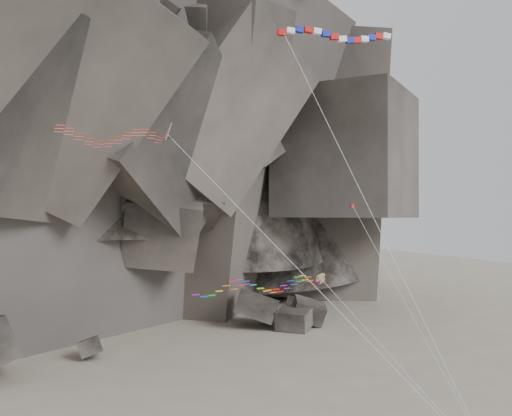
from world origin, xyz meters
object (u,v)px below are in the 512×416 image
delta_kite (110,135)px  banner_kite (337,39)px  parafoil_kite (257,285)px  pennant_kite (381,258)px

delta_kite → banner_kite: size_ratio=0.79×
parafoil_kite → banner_kite: bearing=-68.6°
parafoil_kite → pennant_kite: 10.09m
delta_kite → banner_kite: bearing=6.2°
delta_kite → parafoil_kite: size_ratio=1.47×
parafoil_kite → pennant_kite: bearing=-70.4°
banner_kite → parafoil_kite: (-4.92, 4.11, -19.58)m
banner_kite → pennant_kite: 17.55m
parafoil_kite → pennant_kite: size_ratio=0.96×
pennant_kite → parafoil_kite: bearing=114.7°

